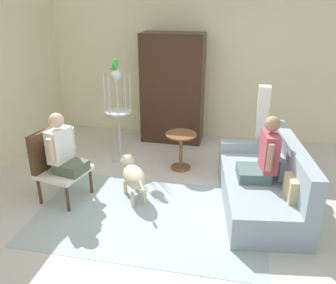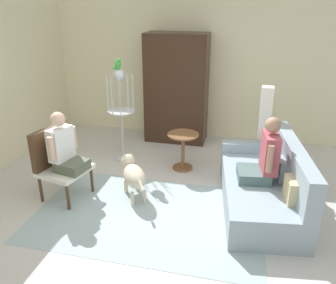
# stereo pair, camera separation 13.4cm
# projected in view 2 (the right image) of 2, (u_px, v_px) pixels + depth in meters

# --- Properties ---
(ground_plane) EXTENTS (6.79, 6.79, 0.00)m
(ground_plane) POSITION_uv_depth(u_px,v_px,m) (158.00, 207.00, 4.80)
(ground_plane) COLOR beige
(back_wall) EXTENTS (6.16, 0.12, 2.89)m
(back_wall) POSITION_uv_depth(u_px,v_px,m) (195.00, 63.00, 6.85)
(back_wall) COLOR beige
(back_wall) RESTS_ON ground
(area_rug) EXTENTS (2.96, 1.88, 0.01)m
(area_rug) POSITION_uv_depth(u_px,v_px,m) (149.00, 215.00, 4.62)
(area_rug) COLOR #9EB2B7
(area_rug) RESTS_ON ground
(couch) EXTENTS (1.21, 2.06, 0.91)m
(couch) POSITION_uv_depth(u_px,v_px,m) (265.00, 187.00, 4.72)
(couch) COLOR #8EA0AD
(couch) RESTS_ON ground
(armchair) EXTENTS (0.69, 0.73, 1.00)m
(armchair) POSITION_uv_depth(u_px,v_px,m) (57.00, 159.00, 4.90)
(armchair) COLOR #4C331E
(armchair) RESTS_ON ground
(person_on_couch) EXTENTS (0.53, 0.57, 0.86)m
(person_on_couch) POSITION_uv_depth(u_px,v_px,m) (265.00, 157.00, 4.53)
(person_on_couch) COLOR #4C6968
(person_on_armchair) EXTENTS (0.50, 0.51, 0.81)m
(person_on_armchair) POSITION_uv_depth(u_px,v_px,m) (64.00, 147.00, 4.76)
(person_on_armchair) COLOR #505846
(round_end_table) EXTENTS (0.50, 0.50, 0.62)m
(round_end_table) POSITION_uv_depth(u_px,v_px,m) (183.00, 147.00, 5.74)
(round_end_table) COLOR brown
(round_end_table) RESTS_ON ground
(dog) EXTENTS (0.55, 0.76, 0.56)m
(dog) POSITION_uv_depth(u_px,v_px,m) (133.00, 174.00, 4.95)
(dog) COLOR beige
(dog) RESTS_ON ground
(bird_cage_stand) EXTENTS (0.46, 0.46, 1.56)m
(bird_cage_stand) POSITION_uv_depth(u_px,v_px,m) (121.00, 110.00, 5.95)
(bird_cage_stand) COLOR silver
(bird_cage_stand) RESTS_ON ground
(parrot) EXTENTS (0.17, 0.10, 0.18)m
(parrot) POSITION_uv_depth(u_px,v_px,m) (118.00, 64.00, 5.66)
(parrot) COLOR green
(parrot) RESTS_ON bird_cage_stand
(column_lamp) EXTENTS (0.20, 0.20, 1.40)m
(column_lamp) POSITION_uv_depth(u_px,v_px,m) (263.00, 131.00, 5.55)
(column_lamp) COLOR #4C4742
(column_lamp) RESTS_ON ground
(armoire_cabinet) EXTENTS (1.16, 0.56, 2.06)m
(armoire_cabinet) POSITION_uv_depth(u_px,v_px,m) (177.00, 89.00, 6.70)
(armoire_cabinet) COLOR #382316
(armoire_cabinet) RESTS_ON ground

